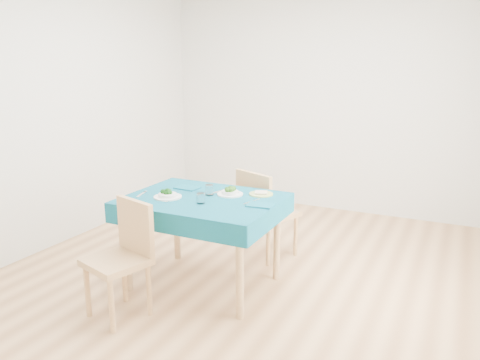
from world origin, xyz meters
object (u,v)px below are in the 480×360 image
at_px(table, 204,242).
at_px(chair_far, 269,199).
at_px(bowl_far, 230,191).
at_px(side_plate, 261,194).
at_px(chair_near, 116,253).
at_px(bowl_near, 168,194).

xyz_separation_m(table, chair_far, (0.24, 0.82, 0.18)).
xyz_separation_m(bowl_far, side_plate, (0.23, 0.12, -0.03)).
xyz_separation_m(chair_near, chair_far, (0.55, 1.54, 0.07)).
bearing_deg(bowl_far, table, -132.70).
xyz_separation_m(table, side_plate, (0.38, 0.29, 0.38)).
height_order(chair_near, chair_far, chair_far).
bearing_deg(bowl_near, chair_near, -94.83).
bearing_deg(bowl_far, chair_near, -117.64).
distance_m(table, bowl_far, 0.47).
height_order(chair_near, side_plate, chair_near).
relative_size(table, chair_near, 1.24).
xyz_separation_m(table, bowl_far, (0.16, 0.17, 0.41)).
relative_size(table, bowl_far, 5.70).
height_order(bowl_near, side_plate, bowl_near).
xyz_separation_m(table, chair_near, (-0.31, -0.72, 0.11)).
bearing_deg(chair_far, chair_near, 93.51).
bearing_deg(side_plate, bowl_far, -152.25).
bearing_deg(side_plate, table, -142.94).
xyz_separation_m(bowl_near, side_plate, (0.64, 0.41, -0.03)).
distance_m(chair_near, side_plate, 1.25).
distance_m(chair_far, bowl_near, 1.09).
bearing_deg(chair_near, bowl_far, 78.90).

